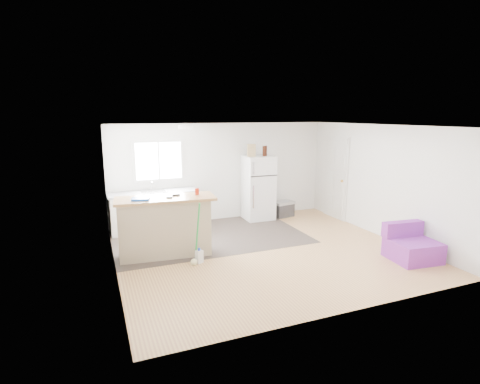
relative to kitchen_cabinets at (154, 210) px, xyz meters
name	(u,v)px	position (x,y,z in m)	size (l,w,h in m)	color
room	(265,191)	(1.75, -2.19, 0.74)	(5.51, 5.01, 2.41)	#AE7449
vinyl_zone	(210,236)	(1.02, -0.94, -0.45)	(4.05, 2.50, 0.00)	#342B27
window	(159,161)	(0.20, 0.30, 1.10)	(1.18, 0.06, 0.98)	white
interior_door	(336,178)	(4.47, -0.64, 0.56)	(0.11, 0.92, 2.10)	white
ceiling_fixture	(186,127)	(0.55, -0.99, 1.91)	(0.30, 0.30, 0.07)	white
kitchen_cabinets	(154,210)	(0.00, 0.00, 0.00)	(2.02, 0.69, 1.17)	white
peninsula	(165,226)	(-0.07, -1.68, 0.11)	(1.87, 0.86, 1.11)	tan
refrigerator	(258,188)	(2.59, -0.04, 0.34)	(0.71, 0.68, 1.60)	white
cooler	(283,209)	(3.28, -0.09, -0.25)	(0.59, 0.45, 0.40)	#323134
purple_seat	(411,247)	(4.05, -3.56, -0.22)	(0.87, 0.83, 0.65)	purple
cleaner_jug	(199,256)	(0.41, -2.30, -0.33)	(0.15, 0.13, 0.28)	silver
mop	(195,252)	(0.33, -2.32, -0.22)	(0.20, 0.32, 1.13)	green
red_cup	(197,191)	(0.56, -1.67, 0.72)	(0.08, 0.08, 0.12)	red
blue_tray	(141,199)	(-0.49, -1.74, 0.68)	(0.30, 0.22, 0.04)	blue
tool_a	(176,195)	(0.17, -1.62, 0.67)	(0.14, 0.05, 0.03)	black
tool_b	(169,198)	(0.01, -1.78, 0.67)	(0.10, 0.04, 0.03)	black
cardboard_box	(251,150)	(2.38, -0.07, 1.29)	(0.20, 0.10, 0.30)	tan
bottle_left	(264,151)	(2.70, -0.11, 1.27)	(0.07, 0.07, 0.25)	#341309
bottle_right	(266,151)	(2.77, -0.07, 1.27)	(0.07, 0.07, 0.25)	#341309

